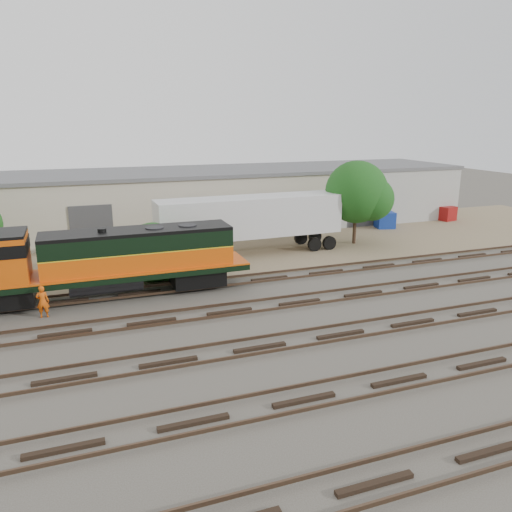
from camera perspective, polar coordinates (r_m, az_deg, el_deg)
name	(u,v)px	position (r m, az deg, el deg)	size (l,w,h in m)	color
ground	(238,324)	(24.75, -2.02, -7.73)	(140.00, 140.00, 0.00)	#47423A
dirt_strip	(178,251)	(38.58, -8.95, 0.59)	(80.00, 16.00, 0.02)	#726047
tracks	(260,347)	(22.14, 0.44, -10.40)	(80.00, 20.40, 0.28)	black
warehouse	(159,201)	(45.75, -11.02, 6.19)	(58.40, 10.40, 5.30)	#B9B29A
locomotive	(99,260)	(28.68, -17.51, -0.46)	(16.11, 2.83, 3.87)	black
worker	(43,302)	(27.41, -23.20, -4.81)	(0.61, 0.40, 1.68)	#D34F0B
semi_trailer	(254,218)	(36.93, -0.19, 4.38)	(13.91, 3.10, 4.26)	silver
dumpster_blue	(385,220)	(47.65, 14.52, 4.01)	(1.60, 1.50, 1.50)	navy
dumpster_red	(447,213)	(53.17, 20.95, 4.57)	(1.50, 1.40, 1.40)	maroon
tree_mid	(157,254)	(31.67, -11.25, 0.17)	(3.98, 3.79, 3.79)	#382619
tree_east	(360,194)	(40.41, 11.85, 6.97)	(5.17, 4.92, 6.64)	#382619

